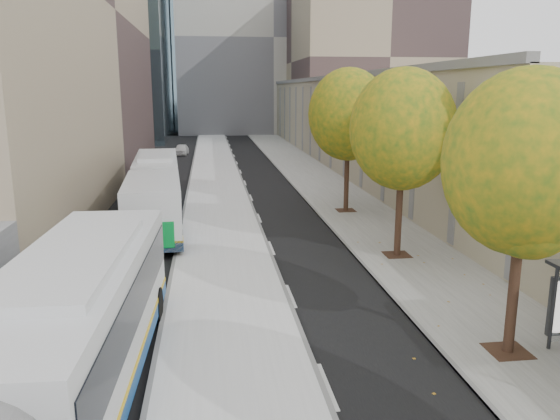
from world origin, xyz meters
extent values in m
cube|color=silver|center=(-3.88, 35.00, 0.07)|extent=(4.25, 150.00, 0.15)
cube|color=gray|center=(4.12, 35.00, 0.04)|extent=(4.75, 150.00, 0.08)
cube|color=tan|center=(15.50, 64.00, 4.00)|extent=(18.00, 92.00, 8.00)
cube|color=#A4A096|center=(6.00, 96.00, 15.00)|extent=(30.00, 18.00, 30.00)
cylinder|color=black|center=(3.60, 13.00, 1.70)|extent=(0.28, 0.28, 3.24)
sphere|color=#235A18|center=(3.60, 13.00, 5.26)|extent=(4.20, 4.20, 4.20)
cylinder|color=black|center=(3.60, 22.00, 1.77)|extent=(0.28, 0.28, 3.38)
sphere|color=#235A18|center=(3.60, 22.00, 5.48)|extent=(4.40, 4.40, 4.40)
cylinder|color=black|center=(3.60, 31.00, 1.83)|extent=(0.28, 0.28, 3.51)
sphere|color=#235A18|center=(3.60, 31.00, 5.70)|extent=(4.60, 4.60, 4.60)
cube|color=black|center=(-7.71, 8.31, 2.21)|extent=(3.54, 18.74, 1.12)
cube|color=silver|center=(-7.43, 31.47, 1.47)|extent=(3.75, 17.76, 2.94)
cube|color=black|center=(-7.43, 31.47, 2.01)|extent=(3.76, 17.06, 1.02)
cube|color=#037A2C|center=(-7.43, 22.69, 1.13)|extent=(1.86, 0.19, 1.14)
imported|color=silver|center=(-7.39, 61.57, 0.60)|extent=(1.65, 3.60, 1.20)
camera|label=1|loc=(-4.36, 0.19, 7.07)|focal=35.00mm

